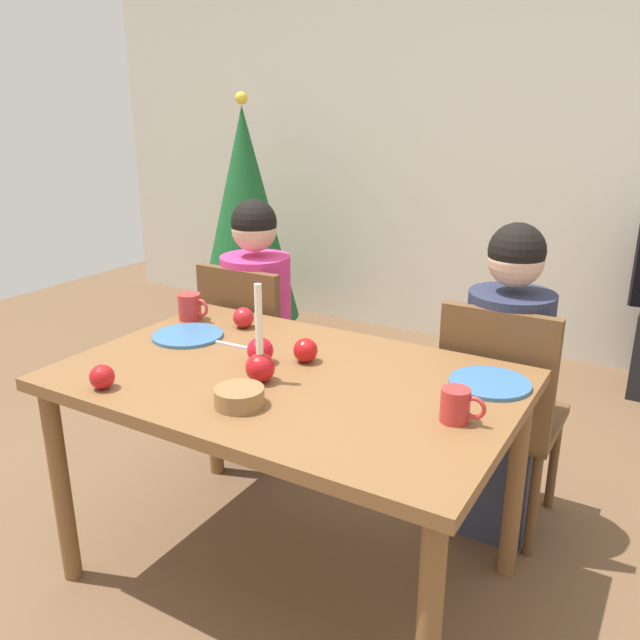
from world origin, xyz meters
TOP-DOWN VIEW (x-y plane):
  - ground_plane at (0.00, 0.00)m, footprint 7.68×7.68m
  - back_wall at (0.00, 2.60)m, footprint 6.40×0.10m
  - dining_table at (0.00, 0.00)m, footprint 1.40×0.90m
  - chair_left at (-0.58, 0.61)m, footprint 0.40×0.40m
  - chair_right at (0.51, 0.61)m, footprint 0.40×0.40m
  - person_left_child at (-0.58, 0.64)m, footprint 0.30×0.30m
  - person_right_child at (0.51, 0.64)m, footprint 0.30×0.30m
  - christmas_tree at (-1.58, 1.91)m, footprint 0.69×0.69m
  - candle_centerpiece at (-0.04, -0.09)m, footprint 0.09×0.09m
  - plate_left at (-0.49, 0.10)m, footprint 0.25×0.25m
  - plate_right at (0.57, 0.24)m, footprint 0.24×0.24m
  - mug_left at (-0.61, 0.26)m, footprint 0.13×0.09m
  - mug_right at (0.56, -0.04)m, footprint 0.12×0.08m
  - fork_left at (-0.31, 0.11)m, footprint 0.18×0.02m
  - bowl_walnuts at (0.01, -0.25)m, footprint 0.14×0.14m
  - apple_near_candle at (-0.01, 0.12)m, footprint 0.08×0.08m
  - apple_by_left_plate at (-0.13, 0.03)m, footprint 0.09×0.09m
  - apple_by_right_mug at (-0.41, -0.36)m, footprint 0.07×0.07m
  - apple_far_edge at (-0.38, 0.29)m, footprint 0.08×0.08m

SIDE VIEW (x-z plane):
  - ground_plane at x=0.00m, z-range 0.00..0.00m
  - chair_left at x=-0.58m, z-range 0.06..0.96m
  - chair_right at x=0.51m, z-range 0.06..0.96m
  - person_left_child at x=-0.58m, z-range -0.02..1.16m
  - person_right_child at x=0.51m, z-range -0.02..1.16m
  - dining_table at x=0.00m, z-range 0.29..1.04m
  - fork_left at x=-0.31m, z-range 0.75..0.76m
  - plate_left at x=-0.49m, z-range 0.75..0.76m
  - plate_right at x=0.57m, z-range 0.75..0.76m
  - bowl_walnuts at x=0.01m, z-range 0.75..0.80m
  - apple_by_right_mug at x=-0.41m, z-range 0.75..0.82m
  - apple_far_edge at x=-0.38m, z-range 0.75..0.83m
  - apple_near_candle at x=-0.01m, z-range 0.75..0.83m
  - apple_by_left_plate at x=-0.13m, z-range 0.75..0.84m
  - mug_right at x=0.56m, z-range 0.75..0.84m
  - mug_left at x=-0.61m, z-range 0.75..0.85m
  - candle_centerpiece at x=-0.04m, z-range 0.66..0.97m
  - christmas_tree at x=-1.58m, z-range 0.03..1.64m
  - back_wall at x=0.00m, z-range 0.00..2.60m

